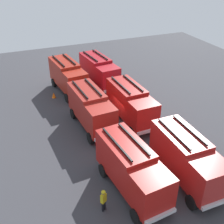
% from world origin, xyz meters
% --- Properties ---
extents(ground_plane, '(55.65, 55.65, 0.00)m').
position_xyz_m(ground_plane, '(0.00, 0.00, 0.00)').
color(ground_plane, '#38383D').
extents(fire_truck_0, '(7.43, 3.41, 3.88)m').
position_xyz_m(fire_truck_0, '(-9.06, -2.15, 2.15)').
color(fire_truck_0, '#A02014').
rests_on(fire_truck_0, ground).
extents(fire_truck_1, '(7.33, 3.09, 3.88)m').
position_xyz_m(fire_truck_1, '(-0.42, -2.06, 2.15)').
color(fire_truck_1, '#A2221A').
rests_on(fire_truck_1, ground).
extents(fire_truck_2, '(7.39, 3.28, 3.88)m').
position_xyz_m(fire_truck_2, '(8.94, -2.15, 2.15)').
color(fire_truck_2, '#A81713').
rests_on(fire_truck_2, ground).
extents(fire_truck_3, '(7.42, 3.38, 3.88)m').
position_xyz_m(fire_truck_3, '(-9.19, 1.98, 2.15)').
color(fire_truck_3, '#AB1119').
rests_on(fire_truck_3, ground).
extents(fire_truck_4, '(7.27, 2.93, 3.88)m').
position_xyz_m(fire_truck_4, '(0.19, 2.00, 2.15)').
color(fire_truck_4, '#A61512').
rests_on(fire_truck_4, ground).
extents(fire_truck_5, '(7.21, 2.78, 3.88)m').
position_xyz_m(fire_truck_5, '(9.47, 2.19, 2.15)').
color(fire_truck_5, '#A2201D').
rests_on(fire_truck_5, ground).
extents(firefighter_0, '(0.42, 0.48, 1.76)m').
position_xyz_m(firefighter_0, '(9.96, -4.72, 0.99)').
color(firefighter_0, black).
rests_on(firefighter_0, ground).
extents(firefighter_2, '(0.39, 0.48, 1.81)m').
position_xyz_m(firefighter_2, '(9.82, 0.26, 1.02)').
color(firefighter_2, black).
rests_on(firefighter_2, ground).
extents(traffic_cone_0, '(0.48, 0.48, 0.68)m').
position_xyz_m(traffic_cone_0, '(-8.05, -4.30, 0.34)').
color(traffic_cone_0, '#F2600C').
rests_on(traffic_cone_0, ground).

